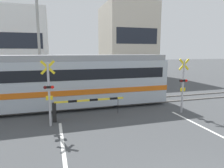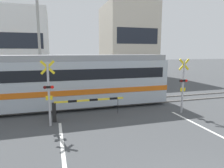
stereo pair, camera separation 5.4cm
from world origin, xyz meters
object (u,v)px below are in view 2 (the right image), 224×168
object	(u,v)px
commuter_train	(23,82)
crossing_barrier_near	(74,106)
crossing_barrier_far	(128,85)
pedestrian	(86,81)
crossing_signal_right	(183,83)
crossing_signal_left	(49,90)

from	to	relation	value
commuter_train	crossing_barrier_near	bearing A→B (deg)	-43.27
crossing_barrier_far	pedestrian	bearing A→B (deg)	137.98
crossing_barrier_far	crossing_signal_right	xyz separation A→B (m)	(1.24, -5.72, 0.99)
crossing_barrier_far	commuter_train	bearing A→B (deg)	-161.73
commuter_train	crossing_signal_left	world-z (taller)	commuter_train
crossing_signal_left	pedestrian	bearing A→B (deg)	69.90
crossing_signal_left	pedestrian	xyz separation A→B (m)	(3.12, 8.52, -0.88)
crossing_barrier_near	crossing_signal_right	world-z (taller)	crossing_signal_right
crossing_signal_right	crossing_barrier_far	bearing A→B (deg)	102.24
crossing_barrier_near	crossing_signal_left	distance (m)	1.68
crossing_barrier_near	crossing_signal_left	size ratio (longest dim) A/B	1.20
commuter_train	crossing_signal_right	xyz separation A→B (m)	(9.01, -3.15, -0.04)
crossing_barrier_far	crossing_signal_left	world-z (taller)	crossing_signal_left
crossing_barrier_far	pedestrian	size ratio (longest dim) A/B	2.47
crossing_signal_left	crossing_signal_right	world-z (taller)	same
crossing_barrier_far	pedestrian	xyz separation A→B (m)	(-3.12, 2.81, 0.12)
commuter_train	crossing_barrier_far	distance (m)	8.25
crossing_signal_left	pedestrian	distance (m)	9.12
crossing_signal_right	pedestrian	size ratio (longest dim) A/B	2.05
crossing_barrier_far	crossing_signal_right	size ratio (longest dim) A/B	1.20
crossing_barrier_near	crossing_signal_right	bearing A→B (deg)	-4.93
crossing_signal_left	crossing_signal_right	bearing A→B (deg)	0.00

